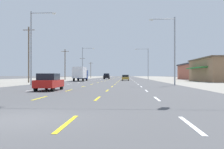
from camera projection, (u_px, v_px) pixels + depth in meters
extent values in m
plane|color=#4C4C4F|center=(115.00, 80.00, 73.54)|extent=(572.00, 572.00, 0.00)
cube|color=gray|center=(34.00, 80.00, 74.98)|extent=(28.00, 440.00, 0.01)
cube|color=gray|center=(199.00, 80.00, 72.10)|extent=(28.00, 440.00, 0.01)
cube|color=white|center=(31.00, 90.00, 22.43)|extent=(0.14, 2.60, 0.01)
cube|color=white|center=(55.00, 86.00, 29.92)|extent=(0.14, 2.60, 0.01)
cube|color=white|center=(69.00, 84.00, 37.41)|extent=(0.14, 2.60, 0.01)
cube|color=white|center=(79.00, 83.00, 44.89)|extent=(0.14, 2.60, 0.01)
cube|color=white|center=(86.00, 82.00, 52.38)|extent=(0.14, 2.60, 0.01)
cube|color=white|center=(91.00, 81.00, 59.87)|extent=(0.14, 2.60, 0.01)
cube|color=white|center=(95.00, 80.00, 67.35)|extent=(0.14, 2.60, 0.01)
cube|color=white|center=(98.00, 80.00, 74.84)|extent=(0.14, 2.60, 0.01)
cube|color=white|center=(100.00, 79.00, 82.33)|extent=(0.14, 2.60, 0.01)
cube|color=white|center=(103.00, 79.00, 89.82)|extent=(0.14, 2.60, 0.01)
cube|color=white|center=(104.00, 79.00, 97.30)|extent=(0.14, 2.60, 0.01)
cube|color=white|center=(106.00, 78.00, 104.79)|extent=(0.14, 2.60, 0.01)
cube|color=white|center=(107.00, 78.00, 112.28)|extent=(0.14, 2.60, 0.01)
cube|color=white|center=(108.00, 78.00, 119.77)|extent=(0.14, 2.60, 0.01)
cube|color=white|center=(109.00, 78.00, 127.25)|extent=(0.14, 2.60, 0.01)
cube|color=white|center=(110.00, 78.00, 134.74)|extent=(0.14, 2.60, 0.01)
cube|color=white|center=(111.00, 78.00, 142.23)|extent=(0.14, 2.60, 0.01)
cube|color=white|center=(112.00, 77.00, 149.71)|extent=(0.14, 2.60, 0.01)
cube|color=white|center=(113.00, 77.00, 157.20)|extent=(0.14, 2.60, 0.01)
cube|color=white|center=(113.00, 77.00, 164.69)|extent=(0.14, 2.60, 0.01)
cube|color=white|center=(114.00, 77.00, 172.18)|extent=(0.14, 2.60, 0.01)
cube|color=white|center=(114.00, 77.00, 179.66)|extent=(0.14, 2.60, 0.01)
cube|color=white|center=(115.00, 77.00, 187.15)|extent=(0.14, 2.60, 0.01)
cube|color=white|center=(115.00, 77.00, 194.64)|extent=(0.14, 2.60, 0.01)
cube|color=white|center=(116.00, 77.00, 202.13)|extent=(0.14, 2.60, 0.01)
cube|color=white|center=(116.00, 77.00, 209.61)|extent=(0.14, 2.60, 0.01)
cube|color=white|center=(116.00, 77.00, 217.10)|extent=(0.14, 2.60, 0.01)
cube|color=white|center=(117.00, 77.00, 224.59)|extent=(0.14, 2.60, 0.01)
cube|color=yellow|center=(40.00, 98.00, 14.74)|extent=(0.14, 2.60, 0.01)
cube|color=yellow|center=(69.00, 90.00, 22.23)|extent=(0.14, 2.60, 0.01)
cube|color=yellow|center=(83.00, 87.00, 29.71)|extent=(0.14, 2.60, 0.01)
cube|color=yellow|center=(92.00, 84.00, 37.20)|extent=(0.14, 2.60, 0.01)
cube|color=yellow|center=(98.00, 83.00, 44.69)|extent=(0.14, 2.60, 0.01)
cube|color=yellow|center=(102.00, 82.00, 52.18)|extent=(0.14, 2.60, 0.01)
cube|color=yellow|center=(105.00, 81.00, 59.66)|extent=(0.14, 2.60, 0.01)
cube|color=yellow|center=(107.00, 80.00, 67.15)|extent=(0.14, 2.60, 0.01)
cube|color=yellow|center=(109.00, 80.00, 74.64)|extent=(0.14, 2.60, 0.01)
cube|color=yellow|center=(111.00, 79.00, 82.13)|extent=(0.14, 2.60, 0.01)
cube|color=yellow|center=(112.00, 79.00, 89.61)|extent=(0.14, 2.60, 0.01)
cube|color=yellow|center=(113.00, 79.00, 97.10)|extent=(0.14, 2.60, 0.01)
cube|color=yellow|center=(114.00, 78.00, 104.59)|extent=(0.14, 2.60, 0.01)
cube|color=yellow|center=(115.00, 78.00, 112.07)|extent=(0.14, 2.60, 0.01)
cube|color=yellow|center=(116.00, 78.00, 119.56)|extent=(0.14, 2.60, 0.01)
cube|color=yellow|center=(116.00, 78.00, 127.05)|extent=(0.14, 2.60, 0.01)
cube|color=yellow|center=(117.00, 78.00, 134.54)|extent=(0.14, 2.60, 0.01)
cube|color=yellow|center=(117.00, 78.00, 142.02)|extent=(0.14, 2.60, 0.01)
cube|color=yellow|center=(118.00, 77.00, 149.51)|extent=(0.14, 2.60, 0.01)
cube|color=yellow|center=(118.00, 77.00, 157.00)|extent=(0.14, 2.60, 0.01)
cube|color=yellow|center=(118.00, 77.00, 164.49)|extent=(0.14, 2.60, 0.01)
cube|color=yellow|center=(119.00, 77.00, 171.97)|extent=(0.14, 2.60, 0.01)
cube|color=yellow|center=(119.00, 77.00, 179.46)|extent=(0.14, 2.60, 0.01)
cube|color=yellow|center=(119.00, 77.00, 186.95)|extent=(0.14, 2.60, 0.01)
cube|color=yellow|center=(120.00, 77.00, 194.43)|extent=(0.14, 2.60, 0.01)
cube|color=yellow|center=(120.00, 77.00, 201.92)|extent=(0.14, 2.60, 0.01)
cube|color=yellow|center=(120.00, 77.00, 209.41)|extent=(0.14, 2.60, 0.01)
cube|color=yellow|center=(120.00, 77.00, 216.90)|extent=(0.14, 2.60, 0.01)
cube|color=yellow|center=(121.00, 77.00, 224.38)|extent=(0.14, 2.60, 0.01)
cube|color=yellow|center=(67.00, 123.00, 7.05)|extent=(0.14, 2.60, 0.01)
cube|color=yellow|center=(98.00, 98.00, 14.54)|extent=(0.14, 2.60, 0.01)
cube|color=yellow|center=(107.00, 91.00, 22.02)|extent=(0.14, 2.60, 0.01)
cube|color=yellow|center=(112.00, 87.00, 29.51)|extent=(0.14, 2.60, 0.01)
cube|color=yellow|center=(115.00, 84.00, 37.00)|extent=(0.14, 2.60, 0.01)
cube|color=yellow|center=(117.00, 83.00, 44.49)|extent=(0.14, 2.60, 0.01)
cube|color=yellow|center=(118.00, 82.00, 51.97)|extent=(0.14, 2.60, 0.01)
cube|color=yellow|center=(119.00, 81.00, 59.46)|extent=(0.14, 2.60, 0.01)
cube|color=yellow|center=(120.00, 80.00, 66.95)|extent=(0.14, 2.60, 0.01)
cube|color=yellow|center=(121.00, 80.00, 74.43)|extent=(0.14, 2.60, 0.01)
cube|color=yellow|center=(121.00, 79.00, 81.92)|extent=(0.14, 2.60, 0.01)
cube|color=yellow|center=(122.00, 79.00, 89.41)|extent=(0.14, 2.60, 0.01)
cube|color=yellow|center=(122.00, 79.00, 96.90)|extent=(0.14, 2.60, 0.01)
cube|color=yellow|center=(122.00, 78.00, 104.38)|extent=(0.14, 2.60, 0.01)
cube|color=yellow|center=(123.00, 78.00, 111.87)|extent=(0.14, 2.60, 0.01)
cube|color=yellow|center=(123.00, 78.00, 119.36)|extent=(0.14, 2.60, 0.01)
cube|color=yellow|center=(123.00, 78.00, 126.85)|extent=(0.14, 2.60, 0.01)
cube|color=yellow|center=(123.00, 78.00, 134.33)|extent=(0.14, 2.60, 0.01)
cube|color=yellow|center=(123.00, 78.00, 141.82)|extent=(0.14, 2.60, 0.01)
cube|color=yellow|center=(123.00, 77.00, 149.31)|extent=(0.14, 2.60, 0.01)
cube|color=yellow|center=(124.00, 77.00, 156.79)|extent=(0.14, 2.60, 0.01)
cube|color=yellow|center=(124.00, 77.00, 164.28)|extent=(0.14, 2.60, 0.01)
cube|color=yellow|center=(124.00, 77.00, 171.77)|extent=(0.14, 2.60, 0.01)
cube|color=yellow|center=(124.00, 77.00, 179.26)|extent=(0.14, 2.60, 0.01)
cube|color=yellow|center=(124.00, 77.00, 186.74)|extent=(0.14, 2.60, 0.01)
cube|color=yellow|center=(124.00, 77.00, 194.23)|extent=(0.14, 2.60, 0.01)
cube|color=yellow|center=(124.00, 77.00, 201.72)|extent=(0.14, 2.60, 0.01)
cube|color=yellow|center=(124.00, 77.00, 209.21)|extent=(0.14, 2.60, 0.01)
cube|color=yellow|center=(124.00, 77.00, 216.69)|extent=(0.14, 2.60, 0.01)
cube|color=yellow|center=(124.00, 77.00, 224.18)|extent=(0.14, 2.60, 0.01)
cube|color=white|center=(190.00, 125.00, 6.85)|extent=(0.14, 2.60, 0.01)
cube|color=white|center=(157.00, 99.00, 14.33)|extent=(0.14, 2.60, 0.01)
cube|color=white|center=(146.00, 91.00, 21.82)|extent=(0.14, 2.60, 0.01)
cube|color=white|center=(141.00, 87.00, 29.31)|extent=(0.14, 2.60, 0.01)
cube|color=white|center=(138.00, 84.00, 36.79)|extent=(0.14, 2.60, 0.01)
cube|color=white|center=(136.00, 83.00, 44.28)|extent=(0.14, 2.60, 0.01)
cube|color=white|center=(135.00, 82.00, 51.77)|extent=(0.14, 2.60, 0.01)
cube|color=white|center=(134.00, 81.00, 59.26)|extent=(0.14, 2.60, 0.01)
cube|color=white|center=(133.00, 80.00, 66.74)|extent=(0.14, 2.60, 0.01)
cube|color=white|center=(132.00, 80.00, 74.23)|extent=(0.14, 2.60, 0.01)
cube|color=white|center=(132.00, 79.00, 81.72)|extent=(0.14, 2.60, 0.01)
cube|color=white|center=(131.00, 79.00, 89.21)|extent=(0.14, 2.60, 0.01)
cube|color=white|center=(131.00, 79.00, 96.69)|extent=(0.14, 2.60, 0.01)
cube|color=white|center=(130.00, 78.00, 104.18)|extent=(0.14, 2.60, 0.01)
cube|color=white|center=(130.00, 78.00, 111.67)|extent=(0.14, 2.60, 0.01)
cube|color=white|center=(130.00, 78.00, 119.15)|extent=(0.14, 2.60, 0.01)
cube|color=white|center=(130.00, 78.00, 126.64)|extent=(0.14, 2.60, 0.01)
cube|color=white|center=(130.00, 78.00, 134.13)|extent=(0.14, 2.60, 0.01)
cube|color=white|center=(129.00, 78.00, 141.62)|extent=(0.14, 2.60, 0.01)
cube|color=white|center=(129.00, 77.00, 149.10)|extent=(0.14, 2.60, 0.01)
cube|color=white|center=(129.00, 77.00, 156.59)|extent=(0.14, 2.60, 0.01)
cube|color=white|center=(129.00, 77.00, 164.08)|extent=(0.14, 2.60, 0.01)
cube|color=white|center=(129.00, 77.00, 171.57)|extent=(0.14, 2.60, 0.01)
cube|color=white|center=(129.00, 77.00, 179.05)|extent=(0.14, 2.60, 0.01)
cube|color=white|center=(129.00, 77.00, 186.54)|extent=(0.14, 2.60, 0.01)
cube|color=white|center=(129.00, 77.00, 194.03)|extent=(0.14, 2.60, 0.01)
cube|color=white|center=(128.00, 77.00, 201.51)|extent=(0.14, 2.60, 0.01)
cube|color=white|center=(128.00, 77.00, 209.00)|extent=(0.14, 2.60, 0.01)
cube|color=white|center=(128.00, 77.00, 216.49)|extent=(0.14, 2.60, 0.01)
cube|color=white|center=(128.00, 77.00, 223.98)|extent=(0.14, 2.60, 0.01)
cube|color=red|center=(49.00, 84.00, 22.14)|extent=(1.72, 3.90, 0.66)
cube|color=black|center=(48.00, 77.00, 21.90)|extent=(1.58, 1.90, 0.58)
cylinder|color=black|center=(46.00, 86.00, 23.58)|extent=(0.20, 0.60, 0.60)
cylinder|color=black|center=(62.00, 87.00, 23.50)|extent=(0.20, 0.60, 0.60)
cylinder|color=black|center=(36.00, 88.00, 20.79)|extent=(0.20, 0.60, 0.60)
cylinder|color=black|center=(53.00, 88.00, 20.70)|extent=(0.20, 0.60, 0.60)
cube|color=navy|center=(82.00, 75.00, 59.21)|extent=(2.40, 1.90, 2.10)
cube|color=silver|center=(80.00, 73.00, 55.52)|extent=(2.40, 5.10, 2.50)
cylinder|color=black|center=(78.00, 79.00, 59.22)|extent=(0.30, 0.96, 0.96)
cylinder|color=black|center=(87.00, 79.00, 59.10)|extent=(0.30, 0.96, 0.96)
cylinder|color=black|center=(74.00, 79.00, 54.32)|extent=(0.30, 0.96, 0.96)
cylinder|color=black|center=(83.00, 79.00, 54.20)|extent=(0.30, 0.96, 0.96)
cube|color=#B28C33|center=(125.00, 78.00, 62.17)|extent=(1.80, 4.50, 0.62)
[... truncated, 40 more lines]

